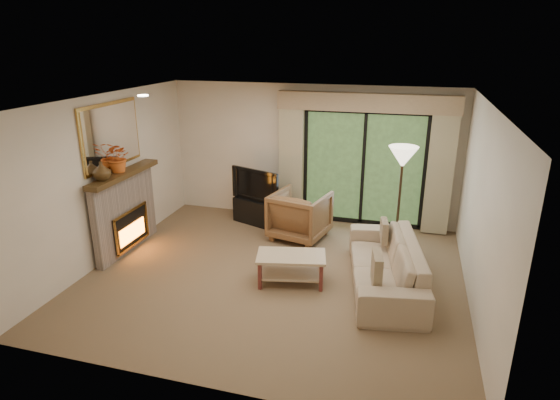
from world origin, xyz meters
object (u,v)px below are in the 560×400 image
(media_console, at_px, (259,211))
(armchair, at_px, (300,215))
(sofa, at_px, (385,264))
(coffee_table, at_px, (291,269))

(media_console, bearing_deg, armchair, -6.74)
(armchair, distance_m, sofa, 2.06)
(armchair, height_order, sofa, armchair)
(armchair, distance_m, coffee_table, 1.66)
(sofa, bearing_deg, armchair, -140.08)
(sofa, relative_size, coffee_table, 2.37)
(armchair, xyz_separation_m, coffee_table, (0.26, -1.62, -0.20))
(media_console, xyz_separation_m, sofa, (2.50, -1.80, 0.10))
(media_console, height_order, sofa, sofa)
(media_console, distance_m, sofa, 3.08)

